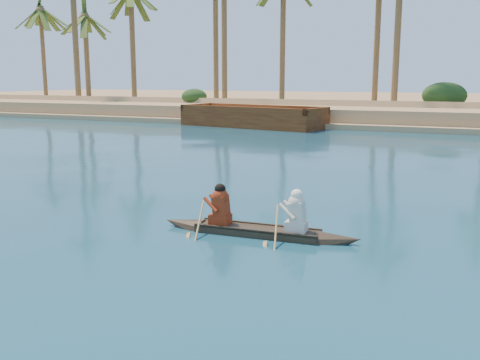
% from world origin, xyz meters
% --- Properties ---
extents(canoe, '(4.65, 0.86, 1.27)m').
position_xyz_m(canoe, '(-8.00, -3.29, 0.25)').
color(canoe, '#32271B').
rests_on(canoe, ground).
extents(barge_left, '(11.13, 5.56, 1.77)m').
position_xyz_m(barge_left, '(-18.48, 22.00, 0.62)').
color(barge_left, brown).
rests_on(barge_left, ground).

